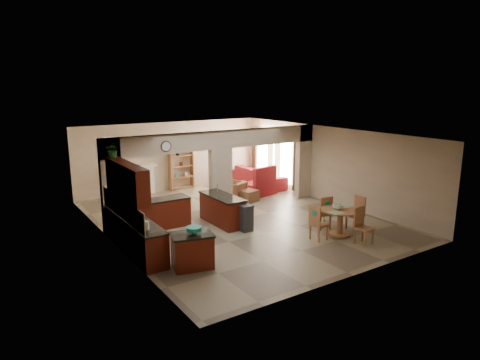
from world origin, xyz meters
TOP-DOWN VIEW (x-y plane):
  - floor at (0.00, 0.00)m, footprint 10.00×10.00m
  - ceiling at (0.00, 0.00)m, footprint 10.00×10.00m
  - wall_back at (0.00, 5.00)m, footprint 8.00×0.00m
  - wall_front at (0.00, -5.00)m, footprint 8.00×0.00m
  - wall_left at (-4.00, 0.00)m, footprint 0.00×10.00m
  - wall_right at (4.00, 0.00)m, footprint 0.00×10.00m
  - partition_left_pier at (-3.70, 1.00)m, footprint 0.60×0.25m
  - partition_center_pier at (0.00, 1.00)m, footprint 0.80×0.25m
  - partition_right_pier at (3.70, 1.00)m, footprint 0.60×0.25m
  - partition_header at (0.00, 1.00)m, footprint 8.00×0.25m
  - kitchen_counter at (-3.26, -0.25)m, footprint 2.52×3.29m
  - upper_cabinets at (-3.82, -0.80)m, footprint 0.35×2.40m
  - peninsula at (-0.60, -0.11)m, footprint 0.70×1.85m
  - wall_clock at (-2.00, 0.85)m, footprint 0.34×0.03m
  - rug at (1.20, 2.10)m, footprint 1.60×1.30m
  - fireplace at (-1.60, 4.83)m, footprint 1.60×0.35m
  - shelving_unit at (0.35, 4.82)m, footprint 1.00×0.32m
  - window_a at (3.97, 2.30)m, footprint 0.02×0.90m
  - window_b at (3.97, 4.00)m, footprint 0.02×0.90m
  - glazed_door at (3.97, 3.15)m, footprint 0.02×0.70m
  - drape_a_left at (3.93, 1.70)m, footprint 0.10×0.28m
  - drape_a_right at (3.93, 2.90)m, footprint 0.10×0.28m
  - drape_b_left at (3.93, 3.40)m, footprint 0.10×0.28m
  - drape_b_right at (3.93, 4.60)m, footprint 0.10×0.28m
  - ceiling_fan at (1.50, 3.00)m, footprint 1.00×1.00m
  - kitchen_island at (-2.90, -2.57)m, footprint 1.12×0.91m
  - teal_bowl at (-2.86, -2.59)m, footprint 0.37×0.37m
  - trash_can at (-0.37, -1.11)m, footprint 0.35×0.30m
  - dining_table at (1.69, -2.92)m, footprint 1.16×1.16m
  - fruit_bowl at (1.62, -2.86)m, footprint 0.31×0.31m
  - sofa at (3.30, 3.42)m, footprint 2.80×1.11m
  - chaise at (2.51, 2.25)m, footprint 1.33×1.16m
  - armchair at (1.23, 2.11)m, footprint 1.02×1.03m
  - ottoman at (1.57, 1.61)m, footprint 0.71×0.71m
  - plant at (-3.82, 0.19)m, footprint 0.45×0.41m
  - chair_north at (1.72, -2.24)m, footprint 0.49×0.49m
  - chair_east at (2.52, -2.80)m, footprint 0.43×0.42m
  - chair_south at (1.72, -3.69)m, footprint 0.45×0.45m
  - chair_west at (0.85, -2.84)m, footprint 0.45×0.45m

SIDE VIEW (x-z plane):
  - floor at x=0.00m, z-range 0.00..0.00m
  - rug at x=1.20m, z-range 0.00..0.01m
  - ottoman at x=1.57m, z-range 0.00..0.43m
  - chaise at x=2.51m, z-range 0.00..0.47m
  - armchair at x=1.23m, z-range 0.00..0.71m
  - trash_can at x=-0.37m, z-range 0.00..0.74m
  - sofa at x=3.30m, z-range 0.00..0.81m
  - kitchen_island at x=-2.90m, z-range 0.00..0.85m
  - peninsula at x=-0.60m, z-range 0.00..0.91m
  - kitchen_counter at x=-3.26m, z-range -0.27..1.20m
  - dining_table at x=1.69m, z-range 0.13..0.92m
  - chair_north at x=1.72m, z-range 0.04..1.07m
  - chair_east at x=2.52m, z-range 0.04..1.07m
  - chair_south at x=1.72m, z-range 0.04..1.07m
  - chair_west at x=0.85m, z-range 0.04..1.07m
  - fireplace at x=-1.60m, z-range 0.01..1.21m
  - fruit_bowl at x=1.62m, z-range 0.79..0.96m
  - shelving_unit at x=0.35m, z-range 0.00..1.80m
  - teal_bowl at x=-2.86m, z-range 0.85..1.02m
  - glazed_door at x=3.97m, z-range 0.00..2.10m
  - partition_center_pier at x=0.00m, z-range 0.00..2.20m
  - drape_a_left at x=3.93m, z-range 0.05..2.35m
  - drape_a_right at x=3.93m, z-range 0.05..2.35m
  - drape_b_left at x=3.93m, z-range 0.05..2.35m
  - drape_b_right at x=3.93m, z-range 0.05..2.35m
  - window_a at x=3.97m, z-range 0.25..2.15m
  - window_b at x=3.97m, z-range 0.25..2.15m
  - partition_left_pier at x=-3.70m, z-range 0.00..2.80m
  - partition_right_pier at x=3.70m, z-range 0.00..2.80m
  - wall_back at x=0.00m, z-range -2.60..5.40m
  - wall_front at x=0.00m, z-range -2.60..5.40m
  - wall_left at x=-4.00m, z-range -3.60..6.40m
  - wall_right at x=4.00m, z-range -3.60..6.40m
  - upper_cabinets at x=-3.82m, z-range 1.47..2.37m
  - wall_clock at x=-2.00m, z-range 2.28..2.62m
  - partition_header at x=0.00m, z-range 2.20..2.80m
  - ceiling_fan at x=1.50m, z-range 2.51..2.61m
  - plant at x=-3.82m, z-range 2.37..2.80m
  - ceiling at x=0.00m, z-range 2.80..2.80m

